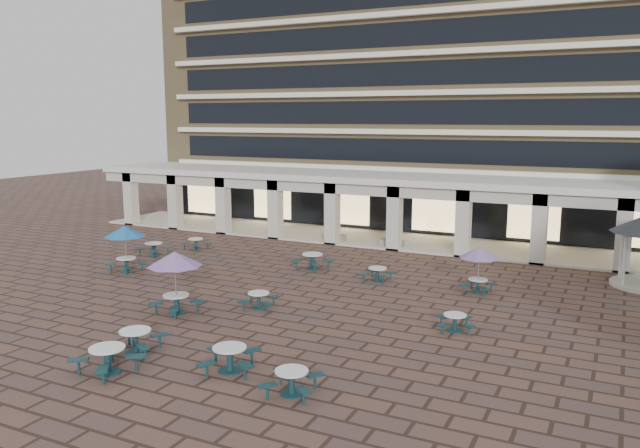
{
  "coord_description": "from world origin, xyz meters",
  "views": [
    {
      "loc": [
        14.58,
        -23.46,
        8.07
      ],
      "look_at": [
        1.62,
        3.0,
        3.02
      ],
      "focal_mm": 35.0,
      "sensor_mm": 36.0,
      "label": 1
    }
  ],
  "objects_px": {
    "picnic_table_2": "(230,357)",
    "planter_right": "(392,240)",
    "picnic_table_1": "(107,358)",
    "planter_left": "(334,235)"
  },
  "relations": [
    {
      "from": "planter_right",
      "to": "picnic_table_1",
      "type": "bearing_deg",
      "value": -94.06
    },
    {
      "from": "planter_right",
      "to": "planter_left",
      "type": "bearing_deg",
      "value": 180.0
    },
    {
      "from": "picnic_table_2",
      "to": "planter_right",
      "type": "relative_size",
      "value": 1.5
    },
    {
      "from": "picnic_table_1",
      "to": "planter_right",
      "type": "bearing_deg",
      "value": 95.02
    },
    {
      "from": "planter_left",
      "to": "planter_right",
      "type": "height_order",
      "value": "planter_right"
    },
    {
      "from": "picnic_table_1",
      "to": "planter_left",
      "type": "relative_size",
      "value": 1.42
    },
    {
      "from": "picnic_table_1",
      "to": "picnic_table_2",
      "type": "bearing_deg",
      "value": 37.01
    },
    {
      "from": "planter_left",
      "to": "picnic_table_1",
      "type": "bearing_deg",
      "value": -83.89
    },
    {
      "from": "picnic_table_2",
      "to": "planter_left",
      "type": "distance_m",
      "value": 21.41
    },
    {
      "from": "picnic_table_1",
      "to": "planter_right",
      "type": "height_order",
      "value": "planter_right"
    }
  ]
}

